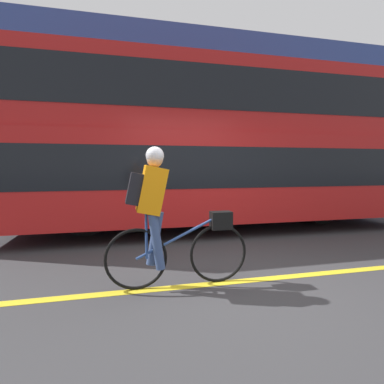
{
  "coord_description": "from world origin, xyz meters",
  "views": [
    {
      "loc": [
        -1.34,
        -3.35,
        1.46
      ],
      "look_at": [
        -0.17,
        1.56,
        1.02
      ],
      "focal_mm": 28.0,
      "sensor_mm": 36.0,
      "label": 1
    }
  ],
  "objects": [
    {
      "name": "ground_plane",
      "position": [
        0.0,
        0.0,
        0.0
      ],
      "size": [
        80.0,
        80.0,
        0.0
      ],
      "primitive_type": "plane",
      "color": "#38383A"
    },
    {
      "name": "road_center_line",
      "position": [
        0.0,
        0.09,
        0.0
      ],
      "size": [
        50.0,
        0.14,
        0.01
      ],
      "primitive_type": "cube",
      "color": "yellow",
      "rests_on": "ground_plane"
    },
    {
      "name": "sidewalk_curb",
      "position": [
        0.0,
        5.99,
        0.08
      ],
      "size": [
        60.0,
        2.48,
        0.16
      ],
      "color": "gray",
      "rests_on": "ground_plane"
    },
    {
      "name": "building_facade",
      "position": [
        0.0,
        7.38,
        3.21
      ],
      "size": [
        60.0,
        0.3,
        6.42
      ],
      "color": "#33478C",
      "rests_on": "ground_plane"
    },
    {
      "name": "bus",
      "position": [
        0.78,
        3.29,
        2.02
      ],
      "size": [
        9.16,
        2.45,
        3.61
      ],
      "color": "black",
      "rests_on": "ground_plane"
    },
    {
      "name": "cyclist_on_bike",
      "position": [
        -0.85,
        0.14,
        0.9
      ],
      "size": [
        1.76,
        0.32,
        1.69
      ],
      "color": "black",
      "rests_on": "ground_plane"
    }
  ]
}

